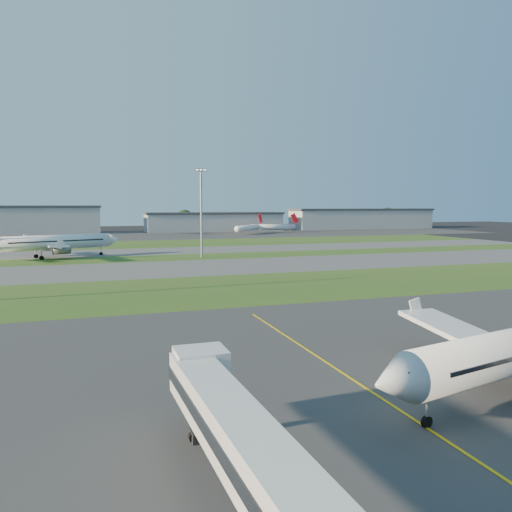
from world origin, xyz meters
name	(u,v)px	position (x,y,z in m)	size (l,w,h in m)	color
ground	(312,397)	(0.00, 0.00, 0.00)	(700.00, 700.00, 0.00)	black
apron_near	(312,397)	(0.00, 0.00, 0.01)	(300.00, 70.00, 0.01)	#333335
grass_strip_a	(187,291)	(0.00, 52.00, 0.01)	(300.00, 34.00, 0.01)	#2D531B
taxiway_a	(161,269)	(0.00, 85.00, 0.01)	(300.00, 32.00, 0.01)	#515154
grass_strip_b	(149,258)	(0.00, 110.00, 0.01)	(300.00, 18.00, 0.01)	#2D531B
taxiway_b	(141,252)	(0.00, 132.00, 0.01)	(300.00, 26.00, 0.01)	#515154
grass_strip_c	(133,244)	(0.00, 165.00, 0.01)	(300.00, 40.00, 0.01)	#2D531B
apron_far	(122,236)	(0.00, 225.00, 0.01)	(400.00, 80.00, 0.01)	#333335
yellow_line	(367,389)	(5.00, 0.00, 0.00)	(0.25, 60.00, 0.02)	gold
jet_bridge	(256,462)	(-9.81, -15.24, 4.01)	(4.20, 26.90, 6.20)	silver
airliner_taxiing	(51,243)	(-26.67, 119.49, 4.50)	(39.35, 33.29, 12.82)	white
mini_jet_near	(249,228)	(65.48, 219.11, 3.28)	(21.96, 20.93, 9.48)	white
mini_jet_far	(273,227)	(81.67, 225.58, 3.28)	(28.62, 3.92, 9.48)	white
light_mast_centre	(201,207)	(15.00, 108.00, 14.81)	(3.20, 0.70, 25.80)	gray
hangar_west	(31,220)	(-45.00, 255.00, 7.64)	(71.40, 23.00, 15.20)	#A7AAAF
hangar_east	(214,222)	(55.00, 255.00, 5.64)	(81.60, 23.00, 11.20)	#A7AAAF
hangar_far_east	(362,219)	(155.00, 255.00, 6.64)	(96.90, 23.00, 13.20)	#A7AAAF
tree_mid_west	(81,222)	(-20.00, 266.00, 5.84)	(9.90, 9.90, 10.80)	black
tree_mid_east	(185,219)	(40.00, 269.00, 6.81)	(11.55, 11.55, 12.60)	black
tree_east	(298,219)	(115.00, 267.00, 6.16)	(10.45, 10.45, 11.40)	black
tree_far_east	(387,216)	(185.00, 271.00, 7.46)	(12.65, 12.65, 13.80)	black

